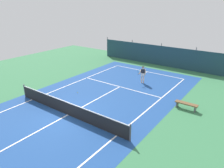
# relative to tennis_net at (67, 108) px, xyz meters

# --- Properties ---
(ground_plane) EXTENTS (36.00, 36.00, 0.00)m
(ground_plane) POSITION_rel_tennis_net_xyz_m (0.00, 0.00, -0.51)
(ground_plane) COLOR #387A4C
(court_surface) EXTENTS (11.02, 26.60, 0.01)m
(court_surface) POSITION_rel_tennis_net_xyz_m (0.00, 0.00, -0.51)
(court_surface) COLOR #1E478C
(court_surface) RESTS_ON ground
(tennis_net) EXTENTS (10.12, 0.10, 1.10)m
(tennis_net) POSITION_rel_tennis_net_xyz_m (0.00, 0.00, 0.00)
(tennis_net) COLOR black
(tennis_net) RESTS_ON ground
(back_fence) EXTENTS (16.30, 0.98, 2.70)m
(back_fence) POSITION_rel_tennis_net_xyz_m (-0.00, 15.65, 0.16)
(back_fence) COLOR #1E3D4C
(back_fence) RESTS_ON ground
(tennis_player) EXTENTS (0.65, 0.80, 1.64)m
(tennis_player) POSITION_rel_tennis_net_xyz_m (1.19, 8.50, 0.45)
(tennis_player) COLOR beige
(tennis_player) RESTS_ON ground
(tennis_ball_near_player) EXTENTS (0.07, 0.07, 0.07)m
(tennis_ball_near_player) POSITION_rel_tennis_net_xyz_m (-2.16, 3.10, -0.48)
(tennis_ball_near_player) COLOR #CCDB33
(tennis_ball_near_player) RESTS_ON ground
(parked_car) EXTENTS (2.11, 4.25, 1.68)m
(parked_car) POSITION_rel_tennis_net_xyz_m (-0.57, 17.26, 0.33)
(parked_car) COLOR navy
(parked_car) RESTS_ON ground
(courtside_bench) EXTENTS (1.60, 0.40, 0.49)m
(courtside_bench) POSITION_rel_tennis_net_xyz_m (6.31, 5.64, -0.14)
(courtside_bench) COLOR brown
(courtside_bench) RESTS_ON ground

